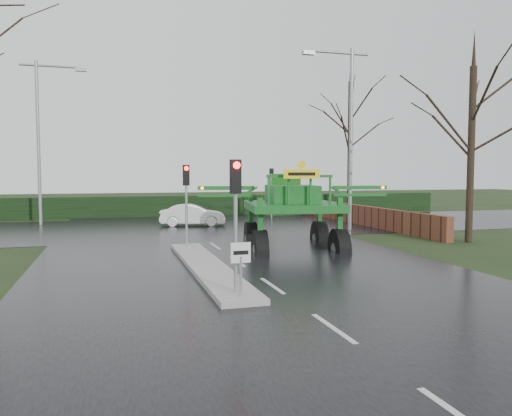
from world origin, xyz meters
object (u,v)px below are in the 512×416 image
object	(u,v)px
traffic_signal_near	(236,197)
traffic_signal_far	(271,182)
street_light_right	(346,122)
street_light_left_far	(43,127)
white_sedan	(193,226)
traffic_signal_mid	(186,188)
crop_sprayer	(259,198)
keep_left_sign	(241,260)

from	to	relation	value
traffic_signal_near	traffic_signal_far	xyz separation A→B (m)	(7.80, 21.02, 0.00)
street_light_right	street_light_left_far	distance (m)	18.24
street_light_right	white_sedan	xyz separation A→B (m)	(-7.79, 4.69, -5.99)
traffic_signal_near	street_light_left_far	size ratio (longest dim) A/B	0.35
traffic_signal_far	street_light_left_far	xyz separation A→B (m)	(-14.69, -0.01, 3.40)
traffic_signal_mid	crop_sprayer	distance (m)	3.11
traffic_signal_near	white_sedan	distance (m)	17.96
traffic_signal_near	traffic_signal_mid	xyz separation A→B (m)	(0.00, 8.50, 0.00)
keep_left_sign	traffic_signal_near	xyz separation A→B (m)	(0.00, 0.49, 1.53)
crop_sprayer	white_sedan	world-z (taller)	crop_sprayer
street_light_left_far	crop_sprayer	size ratio (longest dim) A/B	1.23
traffic_signal_far	street_light_right	xyz separation A→B (m)	(1.69, -8.01, 3.40)
traffic_signal_far	street_light_right	distance (m)	8.86
traffic_signal_near	traffic_signal_far	world-z (taller)	same
traffic_signal_mid	white_sedan	bearing A→B (deg)	79.51
traffic_signal_near	street_light_left_far	xyz separation A→B (m)	(-6.89, 21.01, 3.40)
street_light_left_far	traffic_signal_far	bearing A→B (deg)	0.03
keep_left_sign	street_light_right	xyz separation A→B (m)	(9.49, 13.50, 4.93)
white_sedan	traffic_signal_far	bearing A→B (deg)	-52.42
street_light_right	street_light_left_far	bearing A→B (deg)	153.98
crop_sprayer	traffic_signal_mid	bearing A→B (deg)	162.71
traffic_signal_near	traffic_signal_mid	distance (m)	8.50
white_sedan	traffic_signal_near	bearing A→B (deg)	-176.50
crop_sprayer	keep_left_sign	bearing A→B (deg)	-100.78
traffic_signal_near	street_light_right	distance (m)	16.46
keep_left_sign	street_light_right	distance (m)	17.23
traffic_signal_far	street_light_left_far	bearing A→B (deg)	0.03
traffic_signal_far	white_sedan	bearing A→B (deg)	28.59
street_light_right	street_light_left_far	xyz separation A→B (m)	(-16.39, 8.00, 0.00)
keep_left_sign	traffic_signal_mid	bearing A→B (deg)	90.00
street_light_right	white_sedan	bearing A→B (deg)	148.98
traffic_signal_far	street_light_left_far	size ratio (longest dim) A/B	0.35
traffic_signal_far	traffic_signal_mid	bearing A→B (deg)	58.07
traffic_signal_near	keep_left_sign	bearing A→B (deg)	-90.00
keep_left_sign	traffic_signal_far	bearing A→B (deg)	70.07
street_light_left_far	traffic_signal_near	bearing A→B (deg)	-71.83
keep_left_sign	crop_sprayer	xyz separation A→B (m)	(2.76, 7.62, 1.12)
keep_left_sign	white_sedan	size ratio (longest dim) A/B	0.35
keep_left_sign	crop_sprayer	bearing A→B (deg)	70.08
traffic_signal_far	street_light_right	bearing A→B (deg)	101.95
crop_sprayer	white_sedan	distance (m)	10.84
traffic_signal_near	street_light_left_far	bearing A→B (deg)	108.17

